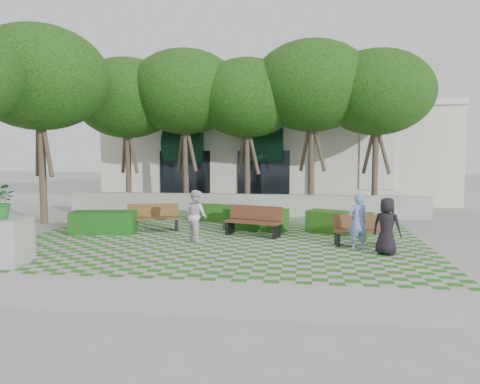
# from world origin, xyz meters

# --- Properties ---
(ground) EXTENTS (90.00, 90.00, 0.00)m
(ground) POSITION_xyz_m (0.00, 0.00, 0.00)
(ground) COLOR gray
(ground) RESTS_ON ground
(lawn) EXTENTS (12.00, 12.00, 0.00)m
(lawn) POSITION_xyz_m (0.00, 1.00, 0.01)
(lawn) COLOR #2B721E
(lawn) RESTS_ON ground
(sidewalk_south) EXTENTS (16.00, 2.00, 0.01)m
(sidewalk_south) POSITION_xyz_m (0.00, -4.70, 0.01)
(sidewalk_south) COLOR #9E9B93
(sidewalk_south) RESTS_ON ground
(sidewalk_west) EXTENTS (2.00, 12.00, 0.01)m
(sidewalk_west) POSITION_xyz_m (-7.20, 1.00, 0.01)
(sidewalk_west) COLOR #9E9B93
(sidewalk_west) RESTS_ON ground
(retaining_wall) EXTENTS (15.00, 0.36, 0.90)m
(retaining_wall) POSITION_xyz_m (0.00, 6.20, 0.45)
(retaining_wall) COLOR #9E9B93
(retaining_wall) RESTS_ON ground
(bench_east) EXTENTS (1.69, 0.72, 0.86)m
(bench_east) POSITION_xyz_m (4.16, 0.53, 0.42)
(bench_east) COLOR #53331C
(bench_east) RESTS_ON ground
(bench_mid) EXTENTS (1.90, 1.10, 0.95)m
(bench_mid) POSITION_xyz_m (0.92, 1.61, 0.46)
(bench_mid) COLOR #532B1C
(bench_mid) RESTS_ON ground
(bench_west) EXTENTS (1.81, 1.07, 0.90)m
(bench_west) POSITION_xyz_m (-2.52, 2.08, 0.43)
(bench_west) COLOR brown
(bench_west) RESTS_ON ground
(hedge_east) EXTENTS (2.21, 1.60, 0.72)m
(hedge_east) POSITION_xyz_m (3.64, 2.40, 0.36)
(hedge_east) COLOR #204913
(hedge_east) RESTS_ON ground
(hedge_midright) EXTENTS (2.24, 1.32, 0.73)m
(hedge_midright) POSITION_xyz_m (0.89, 2.72, 0.37)
(hedge_midright) COLOR #174B14
(hedge_midright) RESTS_ON ground
(hedge_midleft) EXTENTS (1.89, 1.10, 0.62)m
(hedge_midleft) POSITION_xyz_m (-0.82, 4.55, 0.31)
(hedge_midleft) COLOR #215115
(hedge_midleft) RESTS_ON ground
(hedge_west) EXTENTS (2.16, 1.14, 0.72)m
(hedge_west) POSITION_xyz_m (-3.99, 1.40, 0.36)
(hedge_west) COLOR #144913
(hedge_west) RESTS_ON ground
(planter_front) EXTENTS (1.21, 1.21, 1.92)m
(planter_front) POSITION_xyz_m (-4.60, -2.88, 0.78)
(planter_front) COLOR #9E9B93
(planter_front) RESTS_ON ground
(person_blue) EXTENTS (0.66, 0.54, 1.54)m
(person_blue) POSITION_xyz_m (3.93, -0.15, 0.77)
(person_blue) COLOR #6A86C1
(person_blue) RESTS_ON ground
(person_dark) EXTENTS (0.87, 0.75, 1.49)m
(person_dark) POSITION_xyz_m (4.62, -0.63, 0.75)
(person_dark) COLOR black
(person_dark) RESTS_ON ground
(person_white) EXTENTS (0.94, 0.94, 1.53)m
(person_white) POSITION_xyz_m (-0.70, 0.58, 0.77)
(person_white) COLOR silver
(person_white) RESTS_ON ground
(tree_row) EXTENTS (17.70, 13.40, 7.41)m
(tree_row) POSITION_xyz_m (-1.86, 5.95, 5.18)
(tree_row) COLOR #47382B
(tree_row) RESTS_ON ground
(building) EXTENTS (18.00, 8.92, 5.15)m
(building) POSITION_xyz_m (0.93, 14.08, 2.52)
(building) COLOR silver
(building) RESTS_ON ground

